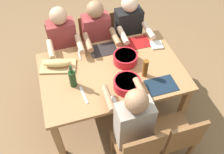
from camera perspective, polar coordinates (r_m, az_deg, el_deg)
The scene contains 24 objects.
ground_plane at distance 3.26m, azimuth 0.00°, elevation -7.27°, with size 8.00×8.00×0.00m, color brown.
dining_table at distance 2.74m, azimuth 0.00°, elevation 0.38°, with size 1.60×1.04×0.74m.
chair_far_left at distance 3.41m, azimuth -11.37°, elevation 6.99°, with size 0.40×0.40×0.85m.
diner_far_left at distance 3.13m, azimuth -11.41°, elevation 7.77°, with size 0.41×0.53×1.20m.
chair_near_center at distance 2.46m, azimuth 5.97°, elevation -16.62°, with size 0.40×0.40×0.85m.
diner_near_center at distance 2.35m, azimuth 4.77°, elevation -10.57°, with size 0.41×0.53×1.20m.
chair_far_right at distance 3.54m, azimuth 2.90°, elevation 9.89°, with size 0.40×0.40×0.85m.
diner_far_right at distance 3.28m, azimuth 4.11°, elevation 10.85°, with size 0.41×0.53×1.20m.
chair_near_right at distance 2.59m, azimuth 15.36°, elevation -13.55°, with size 0.40×0.40×0.85m.
chair_far_center at distance 3.45m, azimuth -4.12°, elevation 8.53°, with size 0.40×0.40×0.85m.
diner_far_center at distance 3.17m, azimuth -3.51°, elevation 9.43°, with size 0.41×0.53×1.20m.
serving_bowl_greens at distance 2.74m, azimuth 3.23°, elevation 4.61°, with size 0.28×0.28×0.11m.
serving_bowl_pasta at distance 2.48m, azimuth 3.63°, elevation -1.57°, with size 0.29×0.29×0.11m.
cutting_board at distance 2.78m, azimuth -12.79°, elevation 2.49°, with size 0.40×0.22×0.02m, color tan.
bread_loaf at distance 2.74m, azimuth -12.98°, elevation 3.28°, with size 0.32×0.11×0.09m, color tan.
wine_bottle at distance 2.50m, azimuth -9.43°, elevation -0.29°, with size 0.08×0.08×0.29m.
beer_bottle at distance 2.58m, azimuth 7.99°, elevation 2.09°, with size 0.06×0.06×0.22m, color brown.
wine_glass at distance 2.30m, azimuth 0.13°, elevation -5.06°, with size 0.08×0.08×0.17m.
fork_far_left at distance 2.89m, azimuth -7.86°, elevation 5.36°, with size 0.02×0.17×0.01m, color silver.
placemat_far_right at distance 3.04m, azimuth 6.06°, elevation 8.18°, with size 0.32×0.23×0.01m, color maroon.
placemat_near_right at distance 2.59m, azimuth 11.74°, elevation -1.96°, with size 0.32×0.23×0.01m, color #142333.
placemat_far_center at distance 2.92m, azimuth -2.07°, elevation 6.58°, with size 0.32×0.23×0.01m, color black.
carving_knife at distance 2.47m, azimuth -6.79°, elevation -4.31°, with size 0.23×0.02×0.01m, color silver.
napkin_stack at distance 3.02m, azimuth 10.61°, elevation 7.55°, with size 0.14×0.14×0.02m, color white.
Camera 1 is at (-0.53, -1.74, 2.71)m, focal length 38.17 mm.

